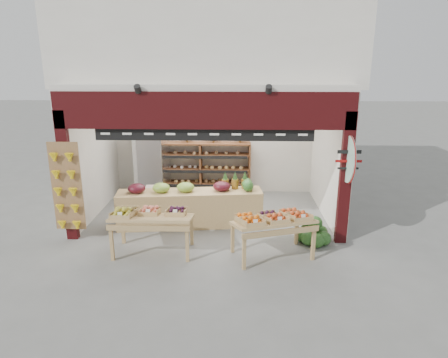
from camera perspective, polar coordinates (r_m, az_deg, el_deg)
ground at (r=9.29m, az=-2.18°, el=-5.93°), size 60.00×60.00×0.00m
shop_structure at (r=10.22m, az=-1.77°, el=18.59°), size 6.36×5.12×5.40m
banana_board at (r=8.47m, az=-21.59°, el=-1.31°), size 0.60×0.15×1.80m
gift_sign at (r=7.93m, az=17.35°, el=2.70°), size 0.04×0.93×0.92m
back_shelving at (r=10.88m, az=-3.36°, el=3.14°), size 2.71×0.44×1.70m
refrigerator at (r=10.87m, az=-10.20°, el=2.69°), size 0.87×0.87×2.00m
cardboard_stack at (r=9.59m, az=-8.53°, el=-3.65°), size 1.05×0.76×0.73m
mid_counter at (r=8.91m, az=-4.94°, el=-3.97°), size 3.22×0.97×1.01m
display_table_left at (r=7.72m, az=-10.86°, el=-5.11°), size 1.51×0.84×0.97m
display_table_right at (r=7.43m, az=6.99°, el=-5.78°), size 1.63×1.21×0.95m
watermelon_pile at (r=8.34m, az=12.49°, el=-7.44°), size 0.71×0.73×0.55m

